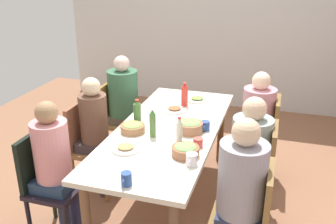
{
  "coord_description": "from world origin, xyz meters",
  "views": [
    {
      "loc": [
        2.9,
        0.89,
        2.16
      ],
      "look_at": [
        0.0,
        0.0,
        0.93
      ],
      "focal_mm": 40.38,
      "sensor_mm": 36.0,
      "label": 1
    }
  ],
  "objects": [
    {
      "name": "person_2",
      "position": [
        0.69,
        0.72,
        0.74
      ],
      "size": [
        0.33,
        0.33,
        1.24
      ],
      "color": "#253448",
      "rests_on": "ground_plane"
    },
    {
      "name": "plate_1",
      "position": [
        0.49,
        -0.19,
        0.79
      ],
      "size": [
        0.23,
        0.23,
        0.04
      ],
      "color": "white",
      "rests_on": "dining_table"
    },
    {
      "name": "cup_0",
      "position": [
        0.28,
        0.33,
        0.82
      ],
      "size": [
        0.11,
        0.08,
        0.07
      ],
      "color": "#D25145",
      "rests_on": "dining_table"
    },
    {
      "name": "bowl_2",
      "position": [
        0.17,
        -0.27,
        0.82
      ],
      "size": [
        0.21,
        0.21,
        0.08
      ],
      "color": "#A06E47",
      "rests_on": "dining_table"
    },
    {
      "name": "chair_1",
      "position": [
        0.0,
        0.81,
        0.51
      ],
      "size": [
        0.4,
        0.4,
        0.9
      ],
      "color": "#955931",
      "rests_on": "ground_plane"
    },
    {
      "name": "ground_plane",
      "position": [
        0.0,
        0.0,
        0.0
      ],
      "size": [
        6.56,
        6.56,
        0.0
      ],
      "primitive_type": "plane",
      "color": "#936347"
    },
    {
      "name": "bottle_1",
      "position": [
        0.3,
        0.18,
        0.9
      ],
      "size": [
        0.05,
        0.05,
        0.24
      ],
      "color": "silver",
      "rests_on": "dining_table"
    },
    {
      "name": "cup_2",
      "position": [
        0.95,
        0.01,
        0.83
      ],
      "size": [
        0.11,
        0.07,
        0.09
      ],
      "color": "#2F509B",
      "rests_on": "dining_table"
    },
    {
      "name": "cup_3",
      "position": [
        0.57,
        0.35,
        0.82
      ],
      "size": [
        0.12,
        0.09,
        0.09
      ],
      "color": "white",
      "rests_on": "dining_table"
    },
    {
      "name": "person_5",
      "position": [
        0.69,
        -0.72,
        0.7
      ],
      "size": [
        0.3,
        0.3,
        1.19
      ],
      "color": "#282C50",
      "rests_on": "ground_plane"
    },
    {
      "name": "dining_table",
      "position": [
        0.0,
        0.0,
        0.69
      ],
      "size": [
        2.08,
        0.86,
        0.78
      ],
      "color": "silver",
      "rests_on": "ground_plane"
    },
    {
      "name": "chair_4",
      "position": [
        -0.69,
        0.81,
        0.51
      ],
      "size": [
        0.4,
        0.4,
        0.9
      ],
      "color": "olive",
      "rests_on": "ground_plane"
    },
    {
      "name": "bowl_0",
      "position": [
        0.03,
        0.2,
        0.83
      ],
      "size": [
        0.22,
        0.22,
        0.11
      ],
      "color": "#9F6B4B",
      "rests_on": "dining_table"
    },
    {
      "name": "plate_0",
      "position": [
        -0.76,
        0.09,
        0.79
      ],
      "size": [
        0.23,
        0.23,
        0.04
      ],
      "color": "white",
      "rests_on": "dining_table"
    },
    {
      "name": "person_1",
      "position": [
        -0.0,
        0.72,
        0.7
      ],
      "size": [
        0.34,
        0.34,
        1.14
      ],
      "color": "#2C2F46",
      "rests_on": "ground_plane"
    },
    {
      "name": "bottle_2",
      "position": [
        -0.57,
        0.0,
        0.89
      ],
      "size": [
        0.07,
        0.07,
        0.24
      ],
      "color": "red",
      "rests_on": "dining_table"
    },
    {
      "name": "chair_5",
      "position": [
        0.69,
        -0.81,
        0.51
      ],
      "size": [
        0.4,
        0.4,
        0.9
      ],
      "color": "black",
      "rests_on": "ground_plane"
    },
    {
      "name": "person_3",
      "position": [
        0.0,
        -0.72,
        0.69
      ],
      "size": [
        0.3,
        0.3,
        1.18
      ],
      "color": "#3F424A",
      "rests_on": "ground_plane"
    },
    {
      "name": "chair_3",
      "position": [
        0.0,
        -0.81,
        0.51
      ],
      "size": [
        0.4,
        0.4,
        0.9
      ],
      "color": "#966538",
      "rests_on": "ground_plane"
    },
    {
      "name": "person_0",
      "position": [
        -0.69,
        -0.72,
        0.73
      ],
      "size": [
        0.33,
        0.33,
        1.22
      ],
      "color": "#585642",
      "rests_on": "ground_plane"
    },
    {
      "name": "chair_0",
      "position": [
        -0.69,
        -0.81,
        0.51
      ],
      "size": [
        0.4,
        0.4,
        0.9
      ],
      "color": "olive",
      "rests_on": "ground_plane"
    },
    {
      "name": "plate_2",
      "position": [
        -0.41,
        -0.06,
        0.79
      ],
      "size": [
        0.23,
        0.23,
        0.04
      ],
      "color": "silver",
      "rests_on": "dining_table"
    },
    {
      "name": "bottle_3",
      "position": [
        0.01,
        -0.28,
        0.89
      ],
      "size": [
        0.07,
        0.07,
        0.24
      ],
      "color": "#4A7A3E",
      "rests_on": "dining_table"
    },
    {
      "name": "person_4",
      "position": [
        -0.69,
        0.72,
        0.7
      ],
      "size": [
        0.32,
        0.32,
        1.16
      ],
      "color": "#484345",
      "rests_on": "ground_plane"
    },
    {
      "name": "wall_left",
      "position": [
        -2.79,
        0.0,
        1.3
      ],
      "size": [
        0.12,
        4.93,
        2.6
      ],
      "primitive_type": "cube",
      "color": "silver",
      "rests_on": "ground_plane"
    },
    {
      "name": "chair_2",
      "position": [
        0.69,
        0.81,
        0.51
      ],
      "size": [
        0.4,
        0.4,
        0.9
      ],
      "color": "brown",
      "rests_on": "ground_plane"
    },
    {
      "name": "bottle_0",
      "position": [
        0.2,
        -0.07,
        0.9
      ],
      "size": [
        0.05,
        0.05,
        0.25
      ],
      "color": "#4F7A39",
      "rests_on": "dining_table"
    },
    {
      "name": "cup_1",
      "position": [
        -0.05,
        0.32,
        0.82
      ],
      "size": [
        0.11,
        0.08,
        0.08
      ],
      "color": "#3651A1",
      "rests_on": "dining_table"
    },
    {
      "name": "bowl_1",
      "position": [
        0.45,
        0.27,
        0.83
      ],
      "size": [
        0.21,
        0.21,
        0.09
      ],
      "color": "#9E6041",
      "rests_on": "dining_table"
    }
  ]
}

